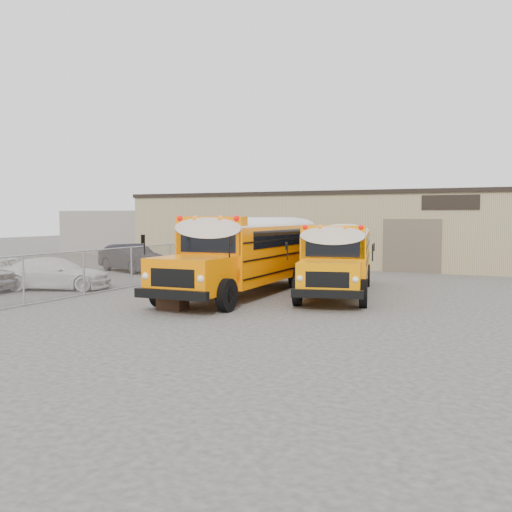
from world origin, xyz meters
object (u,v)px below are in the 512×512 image
at_px(car_white, 56,274).
at_px(school_bus_right, 346,245).
at_px(school_bus_left, 300,242).
at_px(tarp_bundle, 173,290).
at_px(car_dark, 132,258).

bearing_deg(car_white, school_bus_right, -67.20).
height_order(school_bus_left, car_white, school_bus_left).
height_order(tarp_bundle, car_white, car_white).
bearing_deg(school_bus_right, tarp_bundle, -100.61).
xyz_separation_m(tarp_bundle, car_dark, (-9.51, 10.00, 0.12)).
distance_m(school_bus_right, tarp_bundle, 12.71).
relative_size(school_bus_left, school_bus_right, 1.09).
xyz_separation_m(school_bus_left, school_bus_right, (2.08, 1.14, -0.19)).
bearing_deg(car_white, tarp_bundle, -129.74).
relative_size(tarp_bundle, car_white, 0.28).
bearing_deg(car_white, car_dark, -8.90).
height_order(school_bus_left, car_dark, school_bus_left).
relative_size(car_white, car_dark, 0.99).
xyz_separation_m(school_bus_right, car_dark, (-11.85, -2.46, -0.86)).
xyz_separation_m(school_bus_left, tarp_bundle, (-0.25, -11.31, -1.17)).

